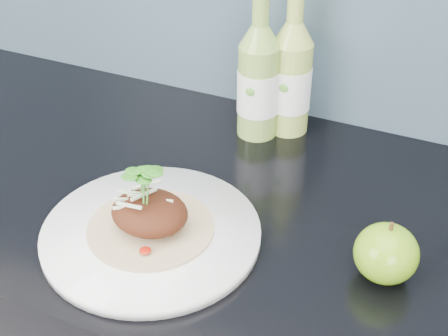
{
  "coord_description": "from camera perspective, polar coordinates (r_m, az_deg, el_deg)",
  "views": [
    {
      "loc": [
        0.26,
        1.03,
        1.45
      ],
      "look_at": [
        -0.02,
        1.63,
        1.0
      ],
      "focal_mm": 50.0,
      "sensor_mm": 36.0,
      "label": 1
    }
  ],
  "objects": [
    {
      "name": "green_apple",
      "position": [
        0.79,
        14.61,
        -7.56
      ],
      "size": [
        0.09,
        0.09,
        0.09
      ],
      "rotation": [
        0.0,
        0.0,
        0.2
      ],
      "color": "#4E870E",
      "rests_on": "kitchen_counter"
    },
    {
      "name": "cider_bottle_left",
      "position": [
        1.03,
        3.15,
        7.88
      ],
      "size": [
        0.09,
        0.09,
        0.25
      ],
      "rotation": [
        0.0,
        0.0,
        0.27
      ],
      "color": "#80A645",
      "rests_on": "kitchen_counter"
    },
    {
      "name": "pork_taco",
      "position": [
        0.82,
        -6.83,
        -3.96
      ],
      "size": [
        0.17,
        0.17,
        0.1
      ],
      "color": "tan",
      "rests_on": "dinner_plate"
    },
    {
      "name": "cider_bottle_right",
      "position": [
        1.04,
        6.13,
        8.17
      ],
      "size": [
        0.08,
        0.08,
        0.25
      ],
      "rotation": [
        0.0,
        0.0,
        0.26
      ],
      "color": "#A4B84C",
      "rests_on": "kitchen_counter"
    },
    {
      "name": "dinner_plate",
      "position": [
        0.85,
        -6.66,
        -5.96
      ],
      "size": [
        0.38,
        0.38,
        0.02
      ],
      "color": "white",
      "rests_on": "kitchen_counter"
    }
  ]
}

